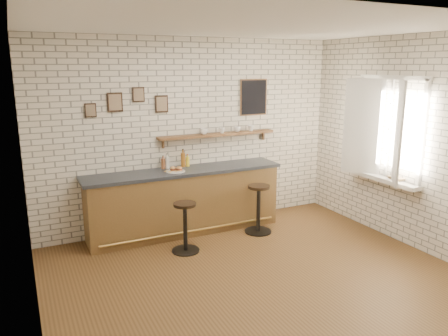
# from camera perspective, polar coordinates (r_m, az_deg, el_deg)

# --- Properties ---
(ground) EXTENTS (5.00, 5.00, 0.00)m
(ground) POSITION_cam_1_polar(r_m,az_deg,el_deg) (5.72, 3.72, -13.49)
(ground) COLOR brown
(ground) RESTS_ON ground
(bar_counter) EXTENTS (3.10, 0.65, 1.01)m
(bar_counter) POSITION_cam_1_polar(r_m,az_deg,el_deg) (6.86, -5.14, -4.30)
(bar_counter) COLOR brown
(bar_counter) RESTS_ON ground
(sandwich_plate) EXTENTS (0.28, 0.28, 0.01)m
(sandwich_plate) POSITION_cam_1_polar(r_m,az_deg,el_deg) (6.61, -6.35, -0.41)
(sandwich_plate) COLOR white
(sandwich_plate) RESTS_ON bar_counter
(ciabatta_sandwich) EXTENTS (0.20, 0.14, 0.06)m
(ciabatta_sandwich) POSITION_cam_1_polar(r_m,az_deg,el_deg) (6.61, -6.29, -0.09)
(ciabatta_sandwich) COLOR tan
(ciabatta_sandwich) RESTS_ON sandwich_plate
(potato_chips) EXTENTS (0.26, 0.19, 0.00)m
(potato_chips) POSITION_cam_1_polar(r_m,az_deg,el_deg) (6.60, -6.51, -0.37)
(potato_chips) COLOR #E9BA52
(potato_chips) RESTS_ON sandwich_plate
(bitters_bottle_brown) EXTENTS (0.06, 0.06, 0.21)m
(bitters_bottle_brown) POSITION_cam_1_polar(r_m,az_deg,el_deg) (6.80, -7.94, 0.60)
(bitters_bottle_brown) COLOR brown
(bitters_bottle_brown) RESTS_ON bar_counter
(bitters_bottle_white) EXTENTS (0.06, 0.06, 0.23)m
(bitters_bottle_white) POSITION_cam_1_polar(r_m,az_deg,el_deg) (6.81, -7.42, 0.74)
(bitters_bottle_white) COLOR silver
(bitters_bottle_white) RESTS_ON bar_counter
(bitters_bottle_amber) EXTENTS (0.07, 0.07, 0.29)m
(bitters_bottle_amber) POSITION_cam_1_polar(r_m,az_deg,el_deg) (6.89, -5.36, 1.12)
(bitters_bottle_amber) COLOR #955618
(bitters_bottle_amber) RESTS_ON bar_counter
(condiment_bottle_yellow) EXTENTS (0.06, 0.06, 0.19)m
(condiment_bottle_yellow) POSITION_cam_1_polar(r_m,az_deg,el_deg) (6.93, -4.78, 0.89)
(condiment_bottle_yellow) COLOR yellow
(condiment_bottle_yellow) RESTS_ON bar_counter
(bar_stool_left) EXTENTS (0.40, 0.40, 0.71)m
(bar_stool_left) POSITION_cam_1_polar(r_m,az_deg,el_deg) (6.19, -5.09, -7.50)
(bar_stool_left) COLOR black
(bar_stool_left) RESTS_ON ground
(bar_stool_right) EXTENTS (0.42, 0.42, 0.76)m
(bar_stool_right) POSITION_cam_1_polar(r_m,az_deg,el_deg) (6.86, 4.53, -5.13)
(bar_stool_right) COLOR black
(bar_stool_right) RESTS_ON ground
(wall_shelf) EXTENTS (2.00, 0.18, 0.18)m
(wall_shelf) POSITION_cam_1_polar(r_m,az_deg,el_deg) (7.07, -0.85, 4.37)
(wall_shelf) COLOR brown
(wall_shelf) RESTS_ON ground
(shelf_cup_a) EXTENTS (0.17, 0.17, 0.10)m
(shelf_cup_a) POSITION_cam_1_polar(r_m,az_deg,el_deg) (6.96, -2.63, 4.81)
(shelf_cup_a) COLOR white
(shelf_cup_a) RESTS_ON wall_shelf
(shelf_cup_b) EXTENTS (0.13, 0.13, 0.08)m
(shelf_cup_b) POSITION_cam_1_polar(r_m,az_deg,el_deg) (7.09, -0.26, 4.92)
(shelf_cup_b) COLOR white
(shelf_cup_b) RESTS_ON wall_shelf
(shelf_cup_c) EXTENTS (0.11, 0.11, 0.09)m
(shelf_cup_c) POSITION_cam_1_polar(r_m,az_deg,el_deg) (7.21, 1.74, 5.08)
(shelf_cup_c) COLOR white
(shelf_cup_c) RESTS_ON wall_shelf
(shelf_cup_d) EXTENTS (0.14, 0.14, 0.10)m
(shelf_cup_d) POSITION_cam_1_polar(r_m,az_deg,el_deg) (7.33, 3.53, 5.22)
(shelf_cup_d) COLOR white
(shelf_cup_d) RESTS_ON wall_shelf
(back_wall_decor) EXTENTS (2.96, 0.02, 0.56)m
(back_wall_decor) POSITION_cam_1_polar(r_m,az_deg,el_deg) (7.00, -2.44, 8.96)
(back_wall_decor) COLOR black
(back_wall_decor) RESTS_ON ground
(window_sill) EXTENTS (0.20, 1.35, 0.06)m
(window_sill) POSITION_cam_1_polar(r_m,az_deg,el_deg) (7.04, 19.88, -1.27)
(window_sill) COLOR white
(window_sill) RESTS_ON ground
(casement_window) EXTENTS (0.40, 1.30, 1.56)m
(casement_window) POSITION_cam_1_polar(r_m,az_deg,el_deg) (6.87, 20.12, 4.76)
(casement_window) COLOR white
(casement_window) RESTS_ON ground
(book_lower) EXTENTS (0.17, 0.22, 0.02)m
(book_lower) POSITION_cam_1_polar(r_m,az_deg,el_deg) (6.86, 21.14, -1.40)
(book_lower) COLOR tan
(book_lower) RESTS_ON window_sill
(book_upper) EXTENTS (0.21, 0.27, 0.02)m
(book_upper) POSITION_cam_1_polar(r_m,az_deg,el_deg) (6.86, 21.11, -1.23)
(book_upper) COLOR tan
(book_upper) RESTS_ON book_lower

